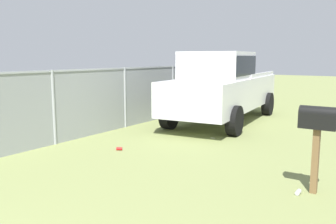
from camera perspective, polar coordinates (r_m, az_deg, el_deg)
name	(u,v)px	position (r m, az deg, el deg)	size (l,w,h in m)	color
mailbox	(318,124)	(5.45, 22.67, -1.80)	(0.22, 0.50, 1.26)	brown
pickup_truck	(222,86)	(10.78, 8.60, 4.18)	(5.70, 2.55, 2.09)	silver
fence_section	(151,92)	(10.92, -2.73, 3.25)	(16.91, 0.07, 1.66)	#9EA3A8
litter_wrapper_midfield_a	(213,138)	(8.77, 7.14, -4.10)	(0.12, 0.08, 0.01)	silver
litter_can_by_mailbox	(119,149)	(7.65, -7.74, -5.81)	(0.07, 0.07, 0.12)	red
litter_can_far_scatter	(298,192)	(5.56, 19.97, -11.88)	(0.07, 0.07, 0.12)	silver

